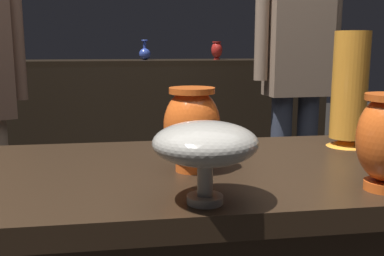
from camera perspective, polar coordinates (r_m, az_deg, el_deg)
back_display_shelf at (r=3.30m, az=-5.85°, el=0.02°), size 2.60×0.40×0.99m
vase_centerpiece at (r=1.04m, az=0.25°, el=0.30°), size 0.13×0.13×0.20m
vase_tall_behind at (r=1.37m, az=19.47°, el=4.49°), size 0.11×0.11×0.33m
vase_left_accent at (r=0.82m, az=1.71°, el=-2.16°), size 0.20×0.20×0.16m
shelf_vase_right at (r=3.29m, az=3.19°, el=9.94°), size 0.08×0.08×0.13m
shelf_vase_far_right at (r=3.48m, az=11.64°, el=11.01°), size 0.09×0.09×0.30m
shelf_vase_center at (r=3.25m, az=-6.04°, el=9.49°), size 0.08×0.08×0.14m
visitor_near_right at (r=2.41m, az=13.28°, el=7.99°), size 0.47×0.20×1.69m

